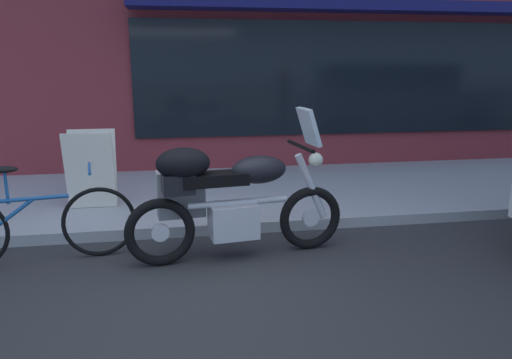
# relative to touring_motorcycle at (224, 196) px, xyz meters

# --- Properties ---
(ground_plane) EXTENTS (80.00, 80.00, 0.00)m
(ground_plane) POSITION_rel_touring_motorcycle_xyz_m (-0.22, -0.81, -0.60)
(ground_plane) COLOR #2F2F2F
(touring_motorcycle) EXTENTS (2.08, 0.63, 1.39)m
(touring_motorcycle) POSITION_rel_touring_motorcycle_xyz_m (0.00, 0.00, 0.00)
(touring_motorcycle) COLOR black
(touring_motorcycle) RESTS_ON ground_plane
(parked_bicycle) EXTENTS (1.76, 0.49, 0.93)m
(parked_bicycle) POSITION_rel_touring_motorcycle_xyz_m (-1.71, 0.13, -0.23)
(parked_bicycle) COLOR black
(parked_bicycle) RESTS_ON ground_plane
(sandwich_board_sign) EXTENTS (0.55, 0.41, 0.91)m
(sandwich_board_sign) POSITION_rel_touring_motorcycle_xyz_m (-1.41, 1.51, -0.02)
(sandwich_board_sign) COLOR silver
(sandwich_board_sign) RESTS_ON sidewalk_curb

